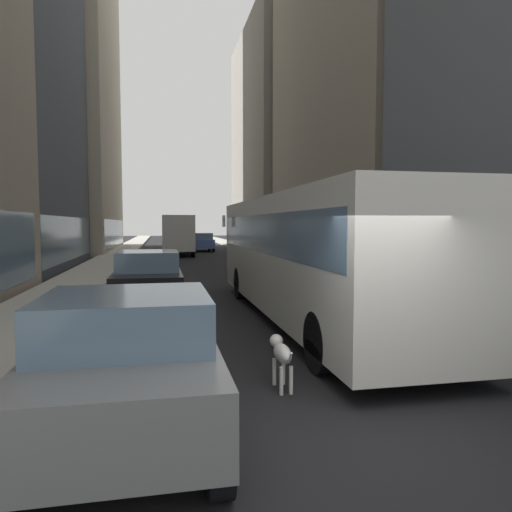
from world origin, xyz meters
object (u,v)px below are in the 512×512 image
at_px(pedestrian_with_handbag, 474,274).
at_px(car_white_van, 252,251).
at_px(car_blue_hatchback, 203,242).
at_px(box_truck, 177,234).
at_px(car_yellow_taxi, 174,240).
at_px(transit_bus, 309,249).
at_px(car_grey_wagon, 128,361).
at_px(dalmatian_dog, 281,353).
at_px(car_black_suv, 148,278).

bearing_deg(pedestrian_with_handbag, car_white_van, 101.80).
xyz_separation_m(car_blue_hatchback, box_truck, (-2.40, -5.00, 0.85)).
relative_size(car_white_van, car_yellow_taxi, 0.98).
distance_m(transit_bus, car_white_van, 15.89).
bearing_deg(car_yellow_taxi, car_grey_wagon, -92.22).
bearing_deg(transit_bus, car_grey_wagon, -125.11).
distance_m(transit_bus, dalmatian_dog, 5.21).
distance_m(car_black_suv, dalmatian_dog, 7.70).
relative_size(car_grey_wagon, car_white_van, 0.90).
xyz_separation_m(car_yellow_taxi, box_truck, (0.00, -10.06, 0.84)).
xyz_separation_m(car_grey_wagon, pedestrian_with_handbag, (8.86, 5.89, 0.19)).
bearing_deg(box_truck, car_blue_hatchback, 64.35).
xyz_separation_m(car_grey_wagon, dalmatian_dog, (2.08, 1.01, -0.31)).
distance_m(box_truck, dalmatian_dog, 30.29).
bearing_deg(pedestrian_with_handbag, car_black_suv, 164.09).
bearing_deg(car_white_van, box_truck, 112.20).
relative_size(car_yellow_taxi, pedestrian_with_handbag, 2.64).
xyz_separation_m(car_blue_hatchback, car_white_van, (1.60, -14.80, 0.00)).
height_order(car_blue_hatchback, car_white_van, same).
bearing_deg(dalmatian_dog, transit_bus, 67.68).
bearing_deg(car_blue_hatchback, pedestrian_with_handbag, -80.92).
bearing_deg(dalmatian_dog, pedestrian_with_handbag, 35.77).
distance_m(car_yellow_taxi, dalmatian_dog, 40.33).
xyz_separation_m(car_black_suv, dalmatian_dog, (2.08, -7.41, -0.31)).
bearing_deg(car_black_suv, car_grey_wagon, -90.00).
relative_size(car_yellow_taxi, car_black_suv, 0.99).
bearing_deg(car_blue_hatchback, car_grey_wagon, -96.29).
height_order(car_blue_hatchback, pedestrian_with_handbag, pedestrian_with_handbag).
distance_m(box_truck, pedestrian_with_handbag, 26.41).
relative_size(car_grey_wagon, car_blue_hatchback, 0.92).
relative_size(car_grey_wagon, dalmatian_dog, 4.11).
distance_m(transit_bus, box_truck, 25.70).
bearing_deg(pedestrian_with_handbag, car_blue_hatchback, 99.08).
relative_size(transit_bus, car_grey_wagon, 2.92).
relative_size(car_white_van, dalmatian_dog, 4.54).
bearing_deg(transit_bus, car_blue_hatchback, 90.00).
bearing_deg(car_grey_wagon, car_white_van, 75.38).
bearing_deg(car_yellow_taxi, transit_bus, -86.15).
distance_m(car_white_van, dalmatian_dog, 20.76).
bearing_deg(box_truck, car_grey_wagon, -92.93).
xyz_separation_m(car_white_van, pedestrian_with_handbag, (3.26, -15.58, 0.19)).
distance_m(car_grey_wagon, car_yellow_taxi, 41.36).
bearing_deg(car_blue_hatchback, car_yellow_taxi, 115.37).
bearing_deg(car_black_suv, transit_bus, -34.29).
relative_size(car_grey_wagon, car_yellow_taxi, 0.89).
bearing_deg(car_white_van, car_blue_hatchback, 96.17).
xyz_separation_m(car_white_van, car_black_suv, (-5.60, -13.06, 0.00)).
bearing_deg(car_black_suv, box_truck, 86.00).
distance_m(transit_bus, car_blue_hatchback, 30.60).
height_order(car_black_suv, pedestrian_with_handbag, pedestrian_with_handbag).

